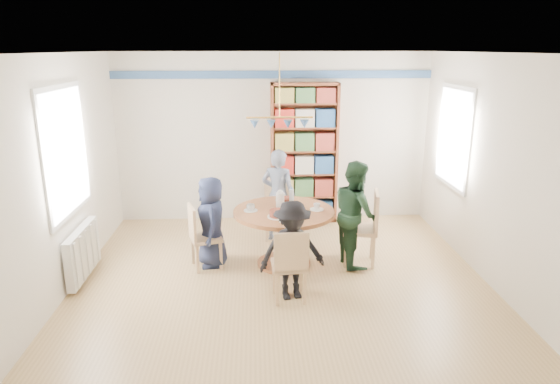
{
  "coord_description": "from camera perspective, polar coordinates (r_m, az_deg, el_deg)",
  "views": [
    {
      "loc": [
        -0.31,
        -5.46,
        2.75
      ],
      "look_at": [
        0.0,
        0.4,
        1.05
      ],
      "focal_mm": 32.0,
      "sensor_mm": 36.0,
      "label": 1
    }
  ],
  "objects": [
    {
      "name": "person_far",
      "position": [
        7.25,
        -0.2,
        -0.39
      ],
      "size": [
        0.59,
        0.49,
        1.37
      ],
      "primitive_type": "imported",
      "rotation": [
        0.0,
        0.0,
        2.76
      ],
      "color": "gray",
      "rests_on": "ground"
    },
    {
      "name": "chair_near",
      "position": [
        5.55,
        1.17,
        -8.07
      ],
      "size": [
        0.4,
        0.4,
        0.86
      ],
      "color": "#D5AD83",
      "rests_on": "ground"
    },
    {
      "name": "chair_far",
      "position": [
        7.44,
        -0.32,
        -1.63
      ],
      "size": [
        0.4,
        0.4,
        0.87
      ],
      "color": "#D5AD83",
      "rests_on": "ground"
    },
    {
      "name": "person_right",
      "position": [
        6.52,
        8.62,
        -2.43
      ],
      "size": [
        0.62,
        0.74,
        1.39
      ],
      "primitive_type": "imported",
      "rotation": [
        0.0,
        0.0,
        1.72
      ],
      "color": "#18311D",
      "rests_on": "ground"
    },
    {
      "name": "ground",
      "position": [
        6.12,
        0.2,
        -10.54
      ],
      "size": [
        5.0,
        5.0,
        0.0
      ],
      "primitive_type": "plane",
      "color": "tan"
    },
    {
      "name": "tableware",
      "position": [
        6.39,
        0.24,
        -1.52
      ],
      "size": [
        1.03,
        1.03,
        0.27
      ],
      "color": "white",
      "rests_on": "dining_table"
    },
    {
      "name": "person_near",
      "position": [
        5.6,
        1.39,
        -6.69
      ],
      "size": [
        0.81,
        0.56,
        1.15
      ],
      "primitive_type": "imported",
      "rotation": [
        0.0,
        0.0,
        0.2
      ],
      "color": "black",
      "rests_on": "ground"
    },
    {
      "name": "room_shell",
      "position": [
        6.42,
        -2.56,
        6.26
      ],
      "size": [
        5.0,
        5.0,
        5.0
      ],
      "color": "white",
      "rests_on": "ground"
    },
    {
      "name": "bookshelf",
      "position": [
        8.01,
        2.75,
        4.27
      ],
      "size": [
        1.07,
        0.32,
        2.24
      ],
      "color": "brown",
      "rests_on": "ground"
    },
    {
      "name": "dining_table",
      "position": [
        6.45,
        0.44,
        -3.73
      ],
      "size": [
        1.3,
        1.3,
        0.75
      ],
      "color": "brown",
      "rests_on": "ground"
    },
    {
      "name": "person_left",
      "position": [
        6.49,
        -7.84,
        -3.4
      ],
      "size": [
        0.47,
        0.64,
        1.19
      ],
      "primitive_type": "imported",
      "rotation": [
        0.0,
        0.0,
        -1.4
      ],
      "color": "#1B223C",
      "rests_on": "ground"
    },
    {
      "name": "chair_right",
      "position": [
        6.6,
        9.86,
        -3.67
      ],
      "size": [
        0.5,
        0.5,
        0.98
      ],
      "color": "#D5AD83",
      "rests_on": "ground"
    },
    {
      "name": "chair_left",
      "position": [
        6.47,
        -9.09,
        -4.76
      ],
      "size": [
        0.47,
        0.47,
        0.84
      ],
      "color": "#D5AD83",
      "rests_on": "ground"
    },
    {
      "name": "radiator",
      "position": [
        6.59,
        -21.59,
        -6.42
      ],
      "size": [
        0.12,
        1.0,
        0.6
      ],
      "color": "silver",
      "rests_on": "ground"
    }
  ]
}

